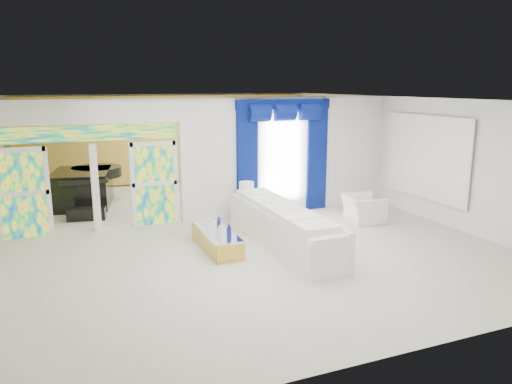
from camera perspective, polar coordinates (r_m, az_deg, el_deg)
name	(u,v)px	position (r m, az deg, el deg)	size (l,w,h in m)	color
floor	(225,228)	(11.44, -3.67, -4.30)	(12.00, 12.00, 0.00)	#B7AF9E
dividing_wall	(290,155)	(12.82, 3.98, 4.40)	(5.70, 0.18, 3.00)	white
dividing_header	(86,112)	(11.42, -19.39, 8.92)	(4.30, 0.18, 0.55)	white
stained_panel_left	(23,193)	(11.66, -25.76, -0.14)	(0.95, 0.04, 2.00)	#994C3F
stained_panel_right	(154,183)	(11.80, -11.87, 0.99)	(0.95, 0.04, 2.00)	#994C3F
stained_transom	(88,133)	(11.46, -19.21, 6.55)	(4.00, 0.05, 0.35)	#994C3F
window_pane	(283,158)	(12.63, 3.15, 4.06)	(1.00, 0.02, 2.30)	white
blue_drape_left	(247,162)	(12.22, -1.05, 3.56)	(0.55, 0.10, 2.80)	#04084C
blue_drape_right	(317,158)	(13.06, 7.19, 4.05)	(0.55, 0.10, 2.80)	#04084C
blue_pelmet	(284,104)	(12.47, 3.29, 10.28)	(2.60, 0.12, 0.25)	#04084C
wall_mirror	(427,157)	(12.71, 19.46, 3.87)	(0.04, 2.70, 1.90)	white
gold_curtains	(169,139)	(16.75, -10.20, 6.15)	(9.70, 0.12, 2.90)	gold
white_sofa	(283,228)	(10.13, 3.16, -4.30)	(0.85, 3.96, 0.75)	white
coffee_table	(217,240)	(9.98, -4.66, -5.70)	(0.57, 1.71, 0.38)	gold
console_table	(258,212)	(12.11, 0.22, -2.32)	(1.21, 0.38, 0.40)	white
table_lamp	(247,193)	(11.89, -1.12, -0.17)	(0.36, 0.36, 0.58)	silver
armchair	(363,209)	(12.22, 12.49, -1.92)	(0.98, 0.85, 0.63)	white
grand_piano	(82,188)	(14.30, -19.78, 0.42)	(1.47, 1.93, 0.98)	black
piano_bench	(87,214)	(12.81, -19.33, -2.44)	(0.92, 0.36, 0.31)	black
tv_console	(11,197)	(14.33, -26.86, -0.50)	(0.56, 0.51, 0.82)	#A27451
chandelier	(103,110)	(13.86, -17.62, 9.24)	(0.60, 0.60, 0.60)	gold
decanters	(219,229)	(9.77, -4.32, -4.36)	(0.23, 1.04, 0.24)	silver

